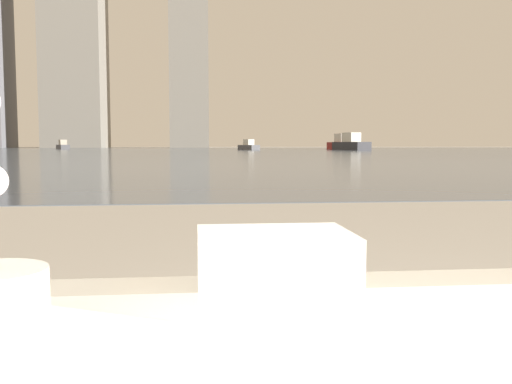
{
  "coord_description": "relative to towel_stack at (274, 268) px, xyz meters",
  "views": [
    {
      "loc": [
        -0.2,
        -0.01,
        0.74
      ],
      "look_at": [
        0.07,
        2.52,
        0.53
      ],
      "focal_mm": 40.0,
      "sensor_mm": 36.0,
      "label": 1
    }
  ],
  "objects": [
    {
      "name": "skyline_tower_2",
      "position": [
        -1.19,
        117.11,
        18.0
      ],
      "size": [
        7.7,
        9.22,
        37.08
      ],
      "color": "gray",
      "rests_on": "ground_plane"
    },
    {
      "name": "harbor_water",
      "position": [
        0.07,
        61.11,
        -0.54
      ],
      "size": [
        180.0,
        110.0,
        0.01
      ],
      "color": "slate",
      "rests_on": "ground_plane"
    },
    {
      "name": "towel_stack",
      "position": [
        0.0,
        0.0,
        0.0
      ],
      "size": [
        0.25,
        0.19,
        0.12
      ],
      "color": "white",
      "rests_on": "bathtub"
    },
    {
      "name": "harbor_boat_0",
      "position": [
        6.54,
        69.94,
        -0.07
      ],
      "size": [
        2.55,
        3.68,
        1.31
      ],
      "color": "#4C4C51",
      "rests_on": "harbor_water"
    },
    {
      "name": "harbor_boat_3",
      "position": [
        19.04,
        72.1,
        0.2
      ],
      "size": [
        3.0,
        5.83,
        2.08
      ],
      "color": "maroon",
      "rests_on": "harbor_water"
    },
    {
      "name": "harbor_boat_1",
      "position": [
        18.39,
        65.53,
        0.21
      ],
      "size": [
        3.51,
        5.9,
        2.09
      ],
      "color": "#2D2D33",
      "rests_on": "harbor_water"
    },
    {
      "name": "harbor_boat_2",
      "position": [
        -18.69,
        82.3,
        -0.06
      ],
      "size": [
        2.55,
        3.77,
        1.34
      ],
      "color": "#4C4C51",
      "rests_on": "harbor_water"
    }
  ]
}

